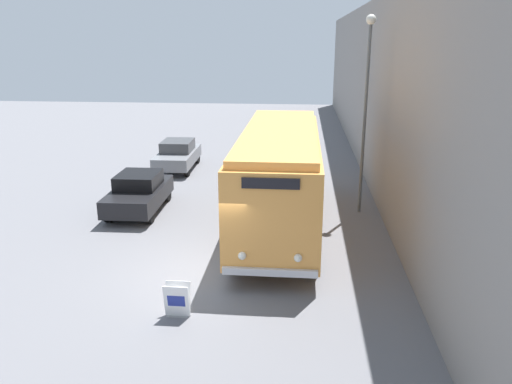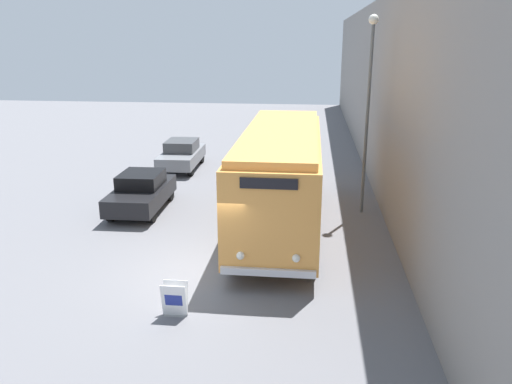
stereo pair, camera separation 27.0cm
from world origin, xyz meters
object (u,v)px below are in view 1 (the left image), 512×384
object	(u,v)px
streetlamp	(366,91)
parked_car_near	(139,192)
parked_car_mid	(178,155)
vintage_bus	(279,173)
sign_board	(177,301)

from	to	relation	value
streetlamp	parked_car_near	distance (m)	9.54
parked_car_near	parked_car_mid	distance (m)	6.71
vintage_bus	parked_car_near	distance (m)	5.85
streetlamp	parked_car_mid	xyz separation A→B (m)	(-8.76, 6.00, -3.93)
vintage_bus	streetlamp	bearing A→B (deg)	32.33
vintage_bus	parked_car_mid	bearing A→B (deg)	125.50
parked_car_mid	sign_board	bearing A→B (deg)	-77.69
sign_board	streetlamp	size ratio (longest dim) A/B	0.12
parked_car_near	parked_car_mid	world-z (taller)	parked_car_near
vintage_bus	parked_car_mid	world-z (taller)	vintage_bus
parked_car_near	parked_car_mid	bearing A→B (deg)	89.63
parked_car_near	parked_car_mid	xyz separation A→B (m)	(-0.09, 6.70, 0.00)
streetlamp	parked_car_mid	distance (m)	11.32
sign_board	streetlamp	world-z (taller)	streetlamp
sign_board	streetlamp	distance (m)	10.73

